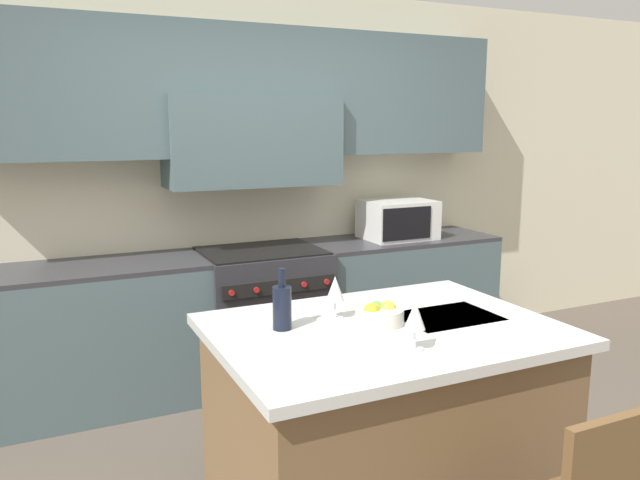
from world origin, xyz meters
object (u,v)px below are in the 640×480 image
at_px(wine_glass_near, 415,317).
at_px(wine_glass_far, 335,290).
at_px(fruit_bowl, 379,314).
at_px(range_stove, 262,315).
at_px(wine_bottle, 282,306).
at_px(microwave, 398,219).

xyz_separation_m(wine_glass_near, wine_glass_far, (-0.10, 0.48, 0.00)).
distance_m(wine_glass_far, fruit_bowl, 0.22).
height_order(range_stove, wine_bottle, wine_bottle).
height_order(range_stove, microwave, microwave).
height_order(wine_bottle, wine_glass_near, wine_bottle).
bearing_deg(range_stove, wine_glass_far, -97.68).
relative_size(range_stove, wine_glass_near, 4.79).
relative_size(wine_glass_near, fruit_bowl, 0.92).
bearing_deg(microwave, range_stove, -179.03).
distance_m(wine_bottle, wine_glass_far, 0.27).
bearing_deg(fruit_bowl, microwave, 55.77).
bearing_deg(range_stove, wine_bottle, -106.70).
bearing_deg(wine_glass_far, fruit_bowl, -46.03).
bearing_deg(wine_glass_far, wine_bottle, -172.51).
relative_size(wine_glass_far, fruit_bowl, 0.92).
distance_m(range_stove, wine_glass_near, 2.11).
distance_m(wine_bottle, fruit_bowl, 0.43).
relative_size(microwave, wine_glass_far, 2.67).
bearing_deg(wine_bottle, wine_glass_near, -50.21).
xyz_separation_m(range_stove, wine_glass_far, (-0.21, -1.55, 0.58)).
relative_size(wine_bottle, wine_glass_near, 1.36).
distance_m(microwave, wine_bottle, 2.24).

